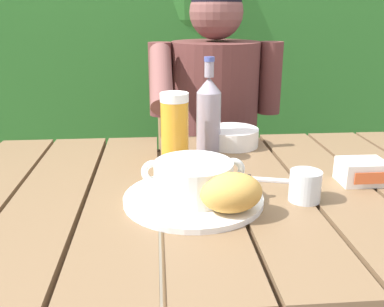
{
  "coord_description": "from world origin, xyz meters",
  "views": [
    {
      "loc": [
        -0.08,
        -0.88,
        1.14
      ],
      "look_at": [
        -0.01,
        0.03,
        0.83
      ],
      "focal_mm": 40.15,
      "sensor_mm": 36.0,
      "label": 1
    }
  ],
  "objects": [
    {
      "name": "hedge_backdrop",
      "position": [
        0.03,
        1.75,
        0.94
      ],
      "size": [
        3.71,
        0.99,
        1.71
      ],
      "color": "#2C6927",
      "rests_on": "ground_plane"
    },
    {
      "name": "table_knife",
      "position": [
        0.13,
        0.04,
        0.77
      ],
      "size": [
        0.15,
        0.06,
        0.01
      ],
      "color": "silver",
      "rests_on": "dining_table"
    },
    {
      "name": "butter_tub",
      "position": [
        0.38,
        -0.0,
        0.79
      ],
      "size": [
        0.1,
        0.08,
        0.05
      ],
      "color": "white",
      "rests_on": "dining_table"
    },
    {
      "name": "beer_bottle",
      "position": [
        0.06,
        0.26,
        0.87
      ],
      "size": [
        0.07,
        0.07,
        0.26
      ],
      "color": "gray",
      "rests_on": "dining_table"
    },
    {
      "name": "serving_plate",
      "position": [
        -0.01,
        -0.07,
        0.77
      ],
      "size": [
        0.29,
        0.29,
        0.01
      ],
      "color": "white",
      "rests_on": "dining_table"
    },
    {
      "name": "bread_roll",
      "position": [
        0.05,
        -0.14,
        0.81
      ],
      "size": [
        0.13,
        0.11,
        0.08
      ],
      "color": "gold",
      "rests_on": "serving_plate"
    },
    {
      "name": "beer_glass",
      "position": [
        -0.04,
        0.19,
        0.85
      ],
      "size": [
        0.07,
        0.07,
        0.18
      ],
      "color": "orange",
      "rests_on": "dining_table"
    },
    {
      "name": "diner_bowl",
      "position": [
        0.13,
        0.3,
        0.79
      ],
      "size": [
        0.15,
        0.15,
        0.05
      ],
      "color": "white",
      "rests_on": "dining_table"
    },
    {
      "name": "soup_bowl",
      "position": [
        -0.01,
        -0.07,
        0.81
      ],
      "size": [
        0.21,
        0.16,
        0.08
      ],
      "color": "white",
      "rests_on": "serving_plate"
    },
    {
      "name": "chair_near_diner",
      "position": [
        0.13,
        0.85,
        0.46
      ],
      "size": [
        0.43,
        0.47,
        0.93
      ],
      "color": "brown",
      "rests_on": "ground_plane"
    },
    {
      "name": "person_eating",
      "position": [
        0.13,
        0.65,
        0.73
      ],
      "size": [
        0.48,
        0.47,
        1.24
      ],
      "color": "brown",
      "rests_on": "ground_plane"
    },
    {
      "name": "water_glass_small",
      "position": [
        0.22,
        -0.08,
        0.79
      ],
      "size": [
        0.07,
        0.07,
        0.06
      ],
      "color": "silver",
      "rests_on": "dining_table"
    },
    {
      "name": "dining_table",
      "position": [
        -0.0,
        0.0,
        0.67
      ],
      "size": [
        1.41,
        0.82,
        0.76
      ],
      "color": "brown",
      "rests_on": "ground_plane"
    }
  ]
}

